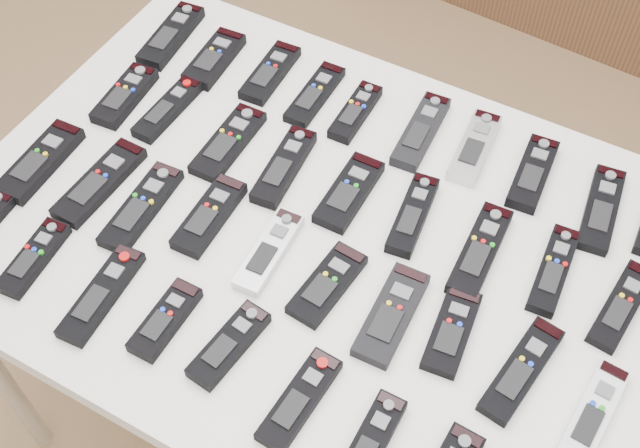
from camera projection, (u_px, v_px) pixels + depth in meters
The scene contains 36 objects.
ground at pixel (369, 428), 1.98m from camera, with size 4.00×4.00×0.00m, color olive.
table at pixel (320, 250), 1.42m from camera, with size 1.25×0.88×0.78m.
remote_0 at pixel (171, 35), 1.66m from camera, with size 0.06×0.19×0.02m, color black.
remote_1 at pixel (214, 59), 1.62m from camera, with size 0.06×0.16×0.02m, color black.
remote_2 at pixel (270, 73), 1.60m from camera, with size 0.05×0.17×0.02m, color black.
remote_3 at pixel (315, 94), 1.56m from camera, with size 0.05×0.17×0.02m, color black.
remote_4 at pixel (355, 112), 1.53m from camera, with size 0.04×0.15×0.02m, color black.
remote_5 at pixel (421, 131), 1.50m from camera, with size 0.05×0.19×0.02m, color black.
remote_6 at pixel (474, 147), 1.48m from camera, with size 0.05×0.17×0.02m, color #B7B7BC.
remote_7 at pixel (533, 173), 1.44m from camera, with size 0.05×0.17×0.02m, color black.
remote_8 at pixel (601, 209), 1.39m from camera, with size 0.05×0.19×0.02m, color black.
remote_10 at pixel (125, 96), 1.56m from camera, with size 0.06×0.16×0.02m, color black.
remote_11 at pixel (168, 109), 1.54m from camera, with size 0.05×0.17×0.02m, color black.
remote_12 at pixel (228, 142), 1.49m from camera, with size 0.06×0.18×0.02m, color black.
remote_13 at pixel (284, 167), 1.45m from camera, with size 0.05×0.18×0.02m, color black.
remote_14 at pixel (349, 192), 1.41m from camera, with size 0.06×0.17×0.02m, color black.
remote_15 at pixel (413, 215), 1.38m from camera, with size 0.05×0.17×0.02m, color black.
remote_16 at pixel (480, 251), 1.34m from camera, with size 0.05×0.19×0.02m, color black.
remote_17 at pixel (553, 270), 1.32m from camera, with size 0.05×0.17×0.02m, color black.
remote_18 at pixel (621, 306), 1.28m from camera, with size 0.05×0.17×0.02m, color black.
remote_19 at pixel (40, 161), 1.45m from camera, with size 0.06×0.19×0.02m, color black.
remote_20 at pixel (100, 182), 1.43m from camera, with size 0.06×0.20×0.02m, color black.
remote_21 at pixel (141, 207), 1.39m from camera, with size 0.06×0.19×0.02m, color black.
remote_22 at pixel (209, 215), 1.38m from camera, with size 0.06×0.17×0.02m, color black.
remote_23 at pixel (269, 251), 1.34m from camera, with size 0.05×0.17×0.02m, color #B7B7BC.
remote_24 at pixel (327, 284), 1.30m from camera, with size 0.06×0.16×0.02m, color black.
remote_25 at pixel (391, 314), 1.26m from camera, with size 0.06×0.18×0.02m, color black.
remote_26 at pixel (452, 331), 1.25m from camera, with size 0.06×0.15×0.02m, color black.
remote_27 at pixel (521, 370), 1.21m from camera, with size 0.05×0.19×0.02m, color black.
remote_28 at pixel (593, 415), 1.16m from camera, with size 0.05×0.18×0.02m, color silver.
remote_30 at pixel (34, 258), 1.33m from camera, with size 0.05×0.15×0.02m, color black.
remote_31 at pixel (102, 294), 1.29m from camera, with size 0.05×0.19×0.02m, color black.
remote_32 at pixel (165, 320), 1.26m from camera, with size 0.05×0.14×0.02m, color black.
remote_33 at pixel (229, 345), 1.23m from camera, with size 0.05×0.15×0.02m, color black.
remote_34 at pixel (300, 400), 1.18m from camera, with size 0.05×0.17×0.02m, color black.
remote_35 at pixel (369, 446), 1.14m from camera, with size 0.04×0.17×0.02m, color black.
Camera 1 is at (0.27, -0.74, 1.89)m, focal length 45.00 mm.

